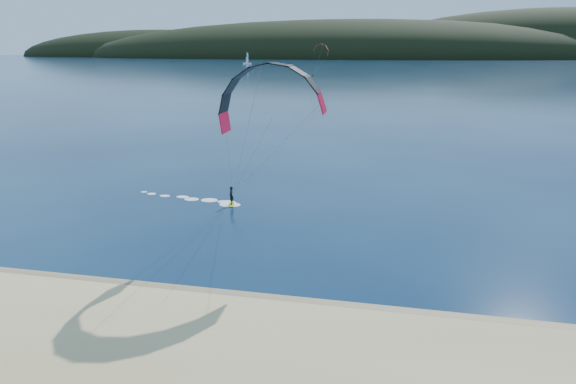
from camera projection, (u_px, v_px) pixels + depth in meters
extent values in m
plane|color=#071836|center=(165.00, 347.00, 22.26)|extent=(1800.00, 1800.00, 0.00)
cube|color=olive|center=(199.00, 299.00, 26.47)|extent=(220.00, 2.50, 0.10)
ellipsoid|color=black|center=(343.00, 58.00, 706.43)|extent=(840.00, 280.00, 110.00)
ellipsoid|color=black|center=(555.00, 58.00, 686.96)|extent=(600.00, 240.00, 140.00)
ellipsoid|color=black|center=(159.00, 56.00, 823.32)|extent=(520.00, 220.00, 90.00)
cube|color=#A1BF16|center=(232.00, 205.00, 42.44)|extent=(0.77, 1.44, 0.08)
imported|color=black|center=(231.00, 195.00, 42.18)|extent=(0.55, 0.70, 1.69)
cylinder|color=gray|center=(251.00, 160.00, 37.33)|extent=(0.02, 0.02, 11.10)
cube|color=#A1BF16|center=(313.00, 78.00, 223.82)|extent=(0.73, 1.46, 0.08)
imported|color=black|center=(313.00, 76.00, 223.56)|extent=(0.81, 0.95, 1.72)
cylinder|color=gray|center=(317.00, 64.00, 219.06)|extent=(0.02, 0.02, 12.41)
cube|color=white|center=(247.00, 64.00, 422.44)|extent=(8.06, 4.82, 1.34)
cylinder|color=white|center=(247.00, 57.00, 420.89)|extent=(0.19, 0.19, 10.54)
cube|color=white|center=(248.00, 57.00, 422.14)|extent=(0.86, 2.38, 7.66)
cube|color=white|center=(247.00, 60.00, 420.01)|extent=(0.67, 1.83, 4.79)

